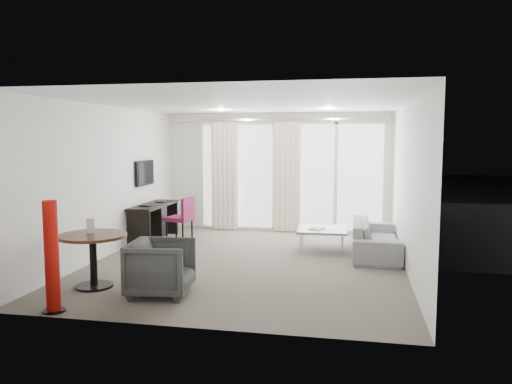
% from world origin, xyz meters
% --- Properties ---
extents(floor, '(5.00, 6.00, 0.00)m').
position_xyz_m(floor, '(0.00, 0.00, 0.00)').
color(floor, '#5C554A').
rests_on(floor, ground).
extents(ceiling, '(5.00, 6.00, 0.00)m').
position_xyz_m(ceiling, '(0.00, 0.00, 2.60)').
color(ceiling, white).
rests_on(ceiling, ground).
extents(wall_left, '(0.00, 6.00, 2.60)m').
position_xyz_m(wall_left, '(-2.50, 0.00, 1.30)').
color(wall_left, silver).
rests_on(wall_left, ground).
extents(wall_right, '(0.00, 6.00, 2.60)m').
position_xyz_m(wall_right, '(2.50, 0.00, 1.30)').
color(wall_right, silver).
rests_on(wall_right, ground).
extents(wall_front, '(5.00, 0.00, 2.60)m').
position_xyz_m(wall_front, '(0.00, -3.00, 1.30)').
color(wall_front, silver).
rests_on(wall_front, ground).
extents(window_panel, '(4.00, 0.02, 2.38)m').
position_xyz_m(window_panel, '(0.30, 2.98, 1.20)').
color(window_panel, white).
rests_on(window_panel, ground).
extents(window_frame, '(4.10, 0.06, 2.44)m').
position_xyz_m(window_frame, '(0.30, 2.97, 1.20)').
color(window_frame, white).
rests_on(window_frame, ground).
extents(curtain_left, '(0.60, 0.20, 2.38)m').
position_xyz_m(curtain_left, '(-1.15, 2.82, 1.20)').
color(curtain_left, '#EEE0C8').
rests_on(curtain_left, ground).
extents(curtain_right, '(0.60, 0.20, 2.38)m').
position_xyz_m(curtain_right, '(0.25, 2.82, 1.20)').
color(curtain_right, '#EEE0C8').
rests_on(curtain_right, ground).
extents(curtain_track, '(4.80, 0.04, 0.04)m').
position_xyz_m(curtain_track, '(0.00, 2.82, 2.45)').
color(curtain_track, '#B2B2B7').
rests_on(curtain_track, ceiling).
extents(downlight_a, '(0.12, 0.12, 0.02)m').
position_xyz_m(downlight_a, '(-0.90, 1.60, 2.59)').
color(downlight_a, '#FFE0B2').
rests_on(downlight_a, ceiling).
extents(downlight_b, '(0.12, 0.12, 0.02)m').
position_xyz_m(downlight_b, '(1.20, 1.60, 2.59)').
color(downlight_b, '#FFE0B2').
rests_on(downlight_b, ceiling).
extents(desk, '(0.49, 1.56, 0.73)m').
position_xyz_m(desk, '(-2.24, 1.34, 0.36)').
color(desk, black).
rests_on(desk, floor).
extents(tv, '(0.05, 0.80, 0.50)m').
position_xyz_m(tv, '(-2.46, 1.45, 1.35)').
color(tv, black).
rests_on(tv, wall_left).
extents(desk_chair, '(0.56, 0.54, 0.89)m').
position_xyz_m(desk_chair, '(-1.70, 1.35, 0.44)').
color(desk_chair, maroon).
rests_on(desk_chair, floor).
extents(round_table, '(1.13, 1.13, 0.74)m').
position_xyz_m(round_table, '(-1.79, -1.82, 0.37)').
color(round_table, '#3B2214').
rests_on(round_table, floor).
extents(menu_card, '(0.11, 0.05, 0.20)m').
position_xyz_m(menu_card, '(-1.86, -1.75, 0.72)').
color(menu_card, white).
rests_on(menu_card, round_table).
extents(red_lamp, '(0.32, 0.32, 1.32)m').
position_xyz_m(red_lamp, '(-1.76, -2.82, 0.66)').
color(red_lamp, '#A60F09').
rests_on(red_lamp, floor).
extents(tub_armchair, '(0.87, 0.85, 0.72)m').
position_xyz_m(tub_armchair, '(-0.75, -1.97, 0.36)').
color(tub_armchair, '#313132').
rests_on(tub_armchair, floor).
extents(coffee_table, '(0.93, 0.93, 0.40)m').
position_xyz_m(coffee_table, '(1.13, 1.10, 0.20)').
color(coffee_table, gray).
rests_on(coffee_table, floor).
extents(remote, '(0.11, 0.19, 0.02)m').
position_xyz_m(remote, '(0.97, 0.99, 0.36)').
color(remote, black).
rests_on(remote, coffee_table).
extents(magazine, '(0.33, 0.37, 0.02)m').
position_xyz_m(magazine, '(1.04, 1.01, 0.36)').
color(magazine, gray).
rests_on(magazine, coffee_table).
extents(sofa, '(0.79, 2.03, 0.59)m').
position_xyz_m(sofa, '(2.08, 0.96, 0.30)').
color(sofa, gray).
rests_on(sofa, floor).
extents(terrace_slab, '(5.60, 3.00, 0.12)m').
position_xyz_m(terrace_slab, '(0.30, 4.50, -0.06)').
color(terrace_slab, '#4D4D50').
rests_on(terrace_slab, ground).
extents(rattan_chair_a, '(0.65, 0.65, 0.78)m').
position_xyz_m(rattan_chair_a, '(0.79, 4.47, 0.39)').
color(rattan_chair_a, '#4E311D').
rests_on(rattan_chair_a, terrace_slab).
extents(rattan_chair_b, '(0.69, 0.69, 0.83)m').
position_xyz_m(rattan_chair_b, '(2.06, 4.76, 0.42)').
color(rattan_chair_b, '#4E311D').
rests_on(rattan_chair_b, terrace_slab).
extents(rattan_table, '(0.52, 0.52, 0.45)m').
position_xyz_m(rattan_table, '(1.85, 4.63, 0.23)').
color(rattan_table, '#4E311D').
rests_on(rattan_table, terrace_slab).
extents(balustrade, '(5.50, 0.06, 1.05)m').
position_xyz_m(balustrade, '(0.30, 5.95, 0.50)').
color(balustrade, '#B2B2B7').
rests_on(balustrade, terrace_slab).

